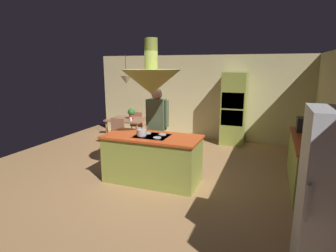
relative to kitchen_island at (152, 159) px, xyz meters
name	(u,v)px	position (x,y,z in m)	size (l,w,h in m)	color
ground	(157,177)	(0.00, 0.20, -0.47)	(8.16, 8.16, 0.00)	#AD7F51
wall_back	(200,97)	(0.00, 3.65, 0.81)	(6.80, 0.10, 2.55)	beige
kitchen_island	(152,159)	(0.00, 0.00, 0.00)	(1.87, 0.88, 0.94)	#939E42
counter_run_right	(310,163)	(2.84, 0.80, 0.01)	(0.73, 2.15, 0.92)	#939E42
oven_tower	(234,109)	(1.10, 3.24, 0.56)	(0.66, 0.62, 2.06)	#939E42
dining_table	(128,122)	(-1.70, 2.10, 0.19)	(1.07, 0.83, 0.76)	#A1684C
person_at_island	(157,123)	(-0.19, 0.71, 0.56)	(0.53, 0.24, 1.77)	tan
range_hood	(151,80)	(0.00, 0.00, 1.51)	(1.10, 1.10, 1.00)	#939E42
pendant_light_over_table	(126,80)	(-1.70, 2.10, 1.40)	(0.32, 0.32, 0.82)	beige
chair_facing_island	(116,133)	(-1.70, 1.46, 0.04)	(0.40, 0.40, 0.87)	#A1684C
chair_by_back_wall	(138,123)	(-1.70, 2.74, 0.04)	(0.40, 0.40, 0.87)	#A1684C
potted_plant_on_table	(131,113)	(-1.58, 2.12, 0.46)	(0.20, 0.20, 0.30)	#99382D
cup_on_table	(131,119)	(-1.48, 1.89, 0.34)	(0.07, 0.07, 0.09)	white
canister_flour	(317,141)	(2.84, 0.27, 0.56)	(0.13, 0.13, 0.20)	#E0B78C
canister_sugar	(315,138)	(2.84, 0.45, 0.57)	(0.12, 0.12, 0.22)	#E0B78C
microwave_on_counter	(309,125)	(2.84, 1.43, 0.60)	(0.46, 0.36, 0.28)	#232326
cooking_pot_on_cooktop	(141,133)	(-0.16, -0.13, 0.54)	(0.18, 0.18, 0.12)	#B2B2B7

